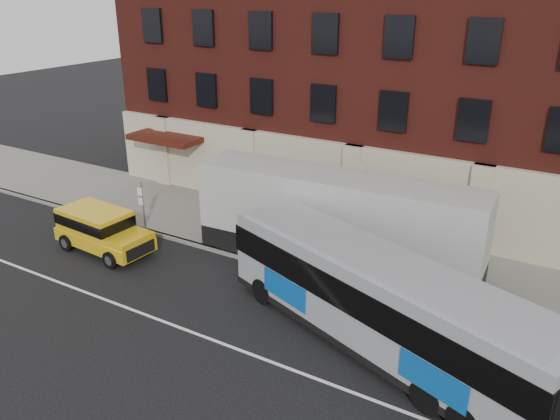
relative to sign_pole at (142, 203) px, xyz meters
The scene contains 9 objects.
ground 10.59m from the sign_pole, 35.87° to the right, with size 120.00×120.00×0.00m, color black.
sidewalk 9.07m from the sign_pole, 18.56° to the left, with size 60.00×6.00×0.15m, color gray.
kerb 8.61m from the sign_pole, ahead, with size 60.00×0.25×0.15m, color gray.
lane_line 10.31m from the sign_pole, 33.60° to the right, with size 60.00×0.12×0.01m, color white.
building 15.03m from the sign_pole, 51.75° to the left, with size 30.00×12.10×15.00m.
sign_pole is the anchor object (origin of this frame).
city_bus 13.78m from the sign_pole, 13.65° to the right, with size 12.41×6.66×3.36m.
yellow_suv 2.63m from the sign_pole, 92.63° to the right, with size 5.02×2.43×1.89m.
shipping_container 9.74m from the sign_pole, ahead, with size 12.25×3.11×4.05m.
Camera 1 is at (9.94, -12.02, 11.28)m, focal length 35.71 mm.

